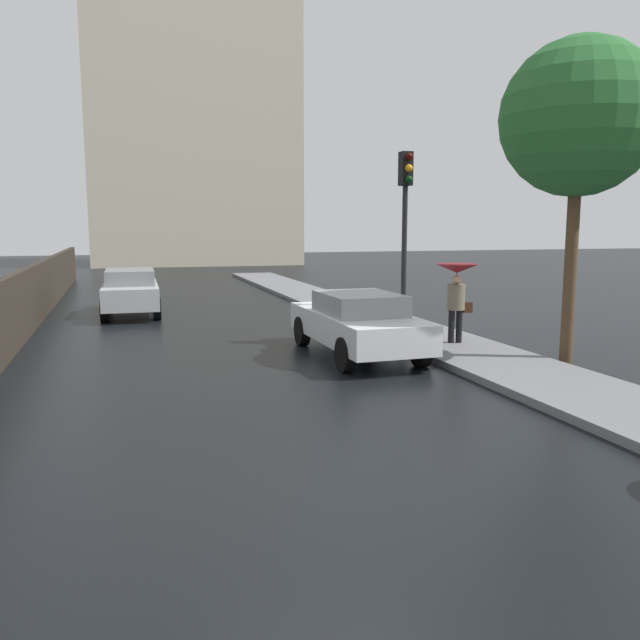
% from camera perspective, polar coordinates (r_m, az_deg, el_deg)
% --- Properties ---
extents(ground, '(120.00, 120.00, 0.00)m').
position_cam_1_polar(ground, '(6.79, 1.13, -15.65)').
color(ground, black).
extents(car_white_mid_road, '(1.84, 4.47, 1.36)m').
position_cam_1_polar(car_white_mid_road, '(13.79, 3.32, -0.21)').
color(car_white_mid_road, silver).
rests_on(car_white_mid_road, ground).
extents(car_silver_far_ahead, '(1.79, 4.40, 1.43)m').
position_cam_1_polar(car_silver_far_ahead, '(20.98, -16.41, 2.50)').
color(car_silver_far_ahead, '#B2B5BA').
rests_on(car_silver_far_ahead, ground).
extents(pedestrian_with_umbrella_near, '(0.95, 0.95, 1.78)m').
position_cam_1_polar(pedestrian_with_umbrella_near, '(14.77, 12.00, 3.20)').
color(pedestrian_with_umbrella_near, black).
rests_on(pedestrian_with_umbrella_near, sidewalk_strip).
extents(traffic_light, '(0.26, 0.39, 4.27)m').
position_cam_1_polar(traffic_light, '(14.92, 7.55, 9.56)').
color(traffic_light, black).
rests_on(traffic_light, sidewalk_strip).
extents(street_tree_near, '(3.00, 3.00, 6.31)m').
position_cam_1_polar(street_tree_near, '(13.82, 21.92, 16.17)').
color(street_tree_near, '#4C3823').
rests_on(street_tree_near, ground).
extents(distant_tower, '(14.65, 8.36, 27.81)m').
position_cam_1_polar(distant_tower, '(49.60, -11.20, 18.84)').
color(distant_tower, beige).
rests_on(distant_tower, ground).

